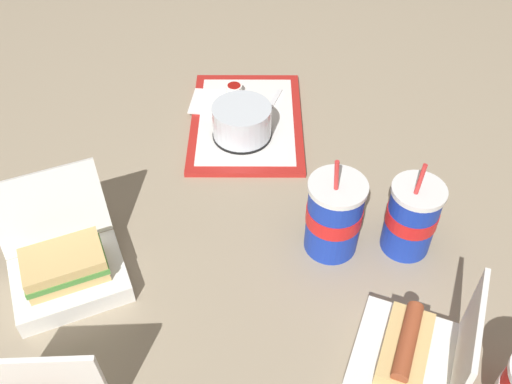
{
  "coord_description": "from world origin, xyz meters",
  "views": [
    {
      "loc": [
        0.79,
        -0.05,
        0.84
      ],
      "look_at": [
        0.01,
        0.0,
        0.05
      ],
      "focal_mm": 40.0,
      "sensor_mm": 36.0,
      "label": 1
    }
  ],
  "objects_px": {
    "soda_cup_right": "(334,216)",
    "clamshell_hotdog_center": "(410,355)",
    "plastic_fork": "(273,102)",
    "soda_cup_back": "(412,217)",
    "clamshell_sandwich_back": "(66,268)",
    "ketchup_cup": "(234,89)",
    "food_tray": "(247,121)",
    "cake_container": "(242,123)"
  },
  "relations": [
    {
      "from": "ketchup_cup",
      "to": "soda_cup_back",
      "type": "distance_m",
      "value": 0.58
    },
    {
      "from": "food_tray",
      "to": "soda_cup_back",
      "type": "height_order",
      "value": "soda_cup_back"
    },
    {
      "from": "soda_cup_right",
      "to": "clamshell_sandwich_back",
      "type": "bearing_deg",
      "value": -83.06
    },
    {
      "from": "cake_container",
      "to": "clamshell_sandwich_back",
      "type": "height_order",
      "value": "clamshell_sandwich_back"
    },
    {
      "from": "food_tray",
      "to": "soda_cup_right",
      "type": "bearing_deg",
      "value": 20.14
    },
    {
      "from": "clamshell_hotdog_center",
      "to": "clamshell_sandwich_back",
      "type": "distance_m",
      "value": 0.59
    },
    {
      "from": "clamshell_hotdog_center",
      "to": "soda_cup_right",
      "type": "relative_size",
      "value": 1.01
    },
    {
      "from": "clamshell_sandwich_back",
      "to": "soda_cup_right",
      "type": "distance_m",
      "value": 0.48
    },
    {
      "from": "ketchup_cup",
      "to": "clamshell_hotdog_center",
      "type": "relative_size",
      "value": 0.18
    },
    {
      "from": "food_tray",
      "to": "clamshell_hotdog_center",
      "type": "bearing_deg",
      "value": 18.89
    },
    {
      "from": "plastic_fork",
      "to": "soda_cup_back",
      "type": "relative_size",
      "value": 0.52
    },
    {
      "from": "clamshell_hotdog_center",
      "to": "soda_cup_right",
      "type": "xyz_separation_m",
      "value": [
        -0.26,
        -0.08,
        0.04
      ]
    },
    {
      "from": "ketchup_cup",
      "to": "soda_cup_back",
      "type": "bearing_deg",
      "value": 31.79
    },
    {
      "from": "clamshell_sandwich_back",
      "to": "soda_cup_back",
      "type": "bearing_deg",
      "value": 94.53
    },
    {
      "from": "soda_cup_right",
      "to": "soda_cup_back",
      "type": "relative_size",
      "value": 1.04
    },
    {
      "from": "food_tray",
      "to": "plastic_fork",
      "type": "height_order",
      "value": "plastic_fork"
    },
    {
      "from": "ketchup_cup",
      "to": "soda_cup_right",
      "type": "xyz_separation_m",
      "value": [
        0.48,
        0.16,
        0.06
      ]
    },
    {
      "from": "plastic_fork",
      "to": "clamshell_hotdog_center",
      "type": "height_order",
      "value": "clamshell_hotdog_center"
    },
    {
      "from": "plastic_fork",
      "to": "soda_cup_back",
      "type": "height_order",
      "value": "soda_cup_back"
    },
    {
      "from": "ketchup_cup",
      "to": "soda_cup_right",
      "type": "relative_size",
      "value": 0.18
    },
    {
      "from": "clamshell_hotdog_center",
      "to": "soda_cup_right",
      "type": "distance_m",
      "value": 0.28
    },
    {
      "from": "food_tray",
      "to": "soda_cup_back",
      "type": "bearing_deg",
      "value": 35.78
    },
    {
      "from": "soda_cup_right",
      "to": "food_tray",
      "type": "bearing_deg",
      "value": -159.86
    },
    {
      "from": "soda_cup_right",
      "to": "soda_cup_back",
      "type": "height_order",
      "value": "soda_cup_right"
    },
    {
      "from": "clamshell_hotdog_center",
      "to": "soda_cup_back",
      "type": "xyz_separation_m",
      "value": [
        -0.25,
        0.06,
        0.04
      ]
    },
    {
      "from": "plastic_fork",
      "to": "food_tray",
      "type": "bearing_deg",
      "value": -25.61
    },
    {
      "from": "soda_cup_right",
      "to": "clamshell_hotdog_center",
      "type": "bearing_deg",
      "value": 17.04
    },
    {
      "from": "food_tray",
      "to": "plastic_fork",
      "type": "distance_m",
      "value": 0.09
    },
    {
      "from": "food_tray",
      "to": "ketchup_cup",
      "type": "bearing_deg",
      "value": -166.47
    },
    {
      "from": "plastic_fork",
      "to": "clamshell_sandwich_back",
      "type": "relative_size",
      "value": 0.44
    },
    {
      "from": "clamshell_hotdog_center",
      "to": "soda_cup_right",
      "type": "height_order",
      "value": "soda_cup_right"
    },
    {
      "from": "clamshell_sandwich_back",
      "to": "soda_cup_right",
      "type": "xyz_separation_m",
      "value": [
        -0.06,
        0.48,
        0.04
      ]
    },
    {
      "from": "food_tray",
      "to": "ketchup_cup",
      "type": "xyz_separation_m",
      "value": [
        -0.1,
        -0.02,
        0.02
      ]
    },
    {
      "from": "ketchup_cup",
      "to": "soda_cup_right",
      "type": "height_order",
      "value": "soda_cup_right"
    },
    {
      "from": "clamshell_sandwich_back",
      "to": "cake_container",
      "type": "bearing_deg",
      "value": 139.4
    },
    {
      "from": "food_tray",
      "to": "soda_cup_right",
      "type": "height_order",
      "value": "soda_cup_right"
    },
    {
      "from": "clamshell_sandwich_back",
      "to": "soda_cup_back",
      "type": "xyz_separation_m",
      "value": [
        -0.05,
        0.62,
        0.03
      ]
    },
    {
      "from": "food_tray",
      "to": "clamshell_hotdog_center",
      "type": "relative_size",
      "value": 1.72
    },
    {
      "from": "cake_container",
      "to": "clamshell_sandwich_back",
      "type": "distance_m",
      "value": 0.5
    },
    {
      "from": "ketchup_cup",
      "to": "soda_cup_right",
      "type": "bearing_deg",
      "value": 18.76
    },
    {
      "from": "ketchup_cup",
      "to": "clamshell_hotdog_center",
      "type": "bearing_deg",
      "value": 18.16
    },
    {
      "from": "clamshell_sandwich_back",
      "to": "soda_cup_back",
      "type": "height_order",
      "value": "soda_cup_back"
    }
  ]
}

